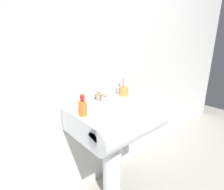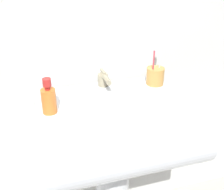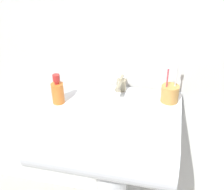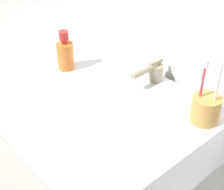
# 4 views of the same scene
# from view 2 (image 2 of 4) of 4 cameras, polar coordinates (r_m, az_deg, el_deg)

# --- Properties ---
(wall_back) EXTENTS (5.00, 0.05, 2.40)m
(wall_back) POSITION_cam_2_polar(r_m,az_deg,el_deg) (1.30, -3.45, 17.37)
(wall_back) COLOR silver
(wall_back) RESTS_ON ground
(sink_basin) EXTENTS (0.61, 0.53, 0.18)m
(sink_basin) POSITION_cam_2_polar(r_m,az_deg,el_deg) (1.16, 1.03, -6.93)
(sink_basin) COLOR white
(sink_basin) RESTS_ON sink_pedestal
(faucet) EXTENTS (0.05, 0.14, 0.08)m
(faucet) POSITION_cam_2_polar(r_m,az_deg,el_deg) (1.29, -1.67, 3.23)
(faucet) COLOR tan
(faucet) RESTS_ON sink_basin
(toothbrush_cup) EXTENTS (0.08, 0.08, 0.21)m
(toothbrush_cup) POSITION_cam_2_polar(r_m,az_deg,el_deg) (1.33, 8.79, 3.93)
(toothbrush_cup) COLOR #D19347
(toothbrush_cup) RESTS_ON sink_basin
(soap_bottle) EXTENTS (0.06, 0.06, 0.14)m
(soap_bottle) POSITION_cam_2_polar(r_m,az_deg,el_deg) (1.10, -12.73, -0.87)
(soap_bottle) COLOR orange
(soap_bottle) RESTS_ON sink_basin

